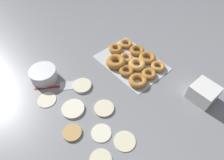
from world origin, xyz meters
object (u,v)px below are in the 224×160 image
at_px(pancake_6, 47,100).
at_px(donut_tray, 132,62).
at_px(container_stack, 203,93).
at_px(pancake_3, 73,109).
at_px(pancake_5, 72,133).
at_px(pancake_0, 104,108).
at_px(batter_bowl, 43,75).
at_px(pancake_7, 101,159).
at_px(spatula, 65,86).
at_px(pancake_4, 82,86).
at_px(pancake_2, 125,141).
at_px(pancake_1, 101,133).

height_order(pancake_6, donut_tray, donut_tray).
xyz_separation_m(pancake_6, container_stack, (-0.52, -0.62, 0.04)).
height_order(pancake_3, pancake_5, pancake_3).
height_order(pancake_0, batter_bowl, batter_bowl).
distance_m(pancake_7, spatula, 0.46).
bearing_deg(pancake_4, pancake_5, 135.03).
bearing_deg(pancake_3, batter_bowl, 0.94).
bearing_deg(spatula, pancake_2, -52.85).
distance_m(pancake_5, container_stack, 0.69).
bearing_deg(pancake_4, pancake_2, 173.72).
relative_size(donut_tray, container_stack, 3.25).
xyz_separation_m(pancake_2, pancake_7, (0.01, 0.13, 0.00)).
relative_size(pancake_1, container_stack, 0.77).
relative_size(pancake_2, pancake_4, 0.97).
xyz_separation_m(pancake_7, container_stack, (-0.10, -0.60, 0.04)).
distance_m(pancake_4, pancake_7, 0.42).
xyz_separation_m(pancake_7, spatula, (0.44, -0.11, -0.00)).
height_order(pancake_1, donut_tray, donut_tray).
relative_size(pancake_4, container_stack, 0.83).
relative_size(pancake_1, pancake_3, 0.83).
bearing_deg(batter_bowl, pancake_7, 175.07).
bearing_deg(spatula, pancake_4, -9.61).
distance_m(pancake_1, pancake_4, 0.30).
height_order(pancake_4, spatula, pancake_4).
height_order(pancake_5, container_stack, container_stack).
bearing_deg(pancake_6, pancake_7, -177.53).
bearing_deg(pancake_1, spatula, -4.38).
relative_size(pancake_4, donut_tray, 0.26).
distance_m(pancake_3, spatula, 0.17).
xyz_separation_m(pancake_1, pancake_5, (0.09, 0.10, 0.00)).
distance_m(pancake_0, pancake_1, 0.13).
bearing_deg(pancake_1, pancake_4, -18.65).
distance_m(batter_bowl, spatula, 0.14).
height_order(pancake_3, batter_bowl, batter_bowl).
relative_size(pancake_2, spatula, 0.44).
bearing_deg(donut_tray, batter_bowl, 62.12).
height_order(pancake_5, batter_bowl, batter_bowl).
height_order(pancake_5, spatula, pancake_5).
height_order(pancake_0, spatula, pancake_0).
xyz_separation_m(batter_bowl, container_stack, (-0.67, -0.55, 0.01)).
distance_m(pancake_7, batter_bowl, 0.57).
bearing_deg(donut_tray, pancake_4, 80.63).
xyz_separation_m(pancake_5, spatula, (0.26, -0.13, -0.00)).
xyz_separation_m(pancake_0, spatula, (0.26, 0.07, -0.00)).
bearing_deg(pancake_7, container_stack, -99.29).
relative_size(pancake_0, pancake_5, 1.16).
bearing_deg(batter_bowl, pancake_3, -179.06).
distance_m(pancake_1, batter_bowl, 0.48).
bearing_deg(pancake_6, donut_tray, -100.95).
relative_size(pancake_1, pancake_4, 0.92).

